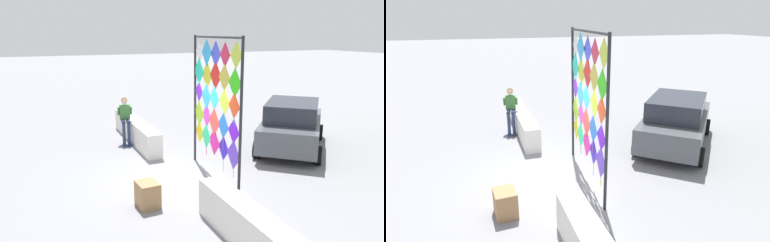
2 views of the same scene
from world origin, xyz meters
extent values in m
plane|color=gray|center=(0.00, 0.00, 0.00)|extent=(120.00, 120.00, 0.00)
cube|color=silver|center=(-4.14, -0.22, 0.39)|extent=(4.51, 0.49, 0.79)
cylinder|color=#232328|center=(-1.44, 0.92, 1.90)|extent=(0.07, 0.07, 3.80)
cylinder|color=#232328|center=(1.60, 0.70, 1.90)|extent=(0.07, 0.07, 3.80)
cylinder|color=#232328|center=(0.08, 0.81, 3.75)|extent=(3.05, 0.28, 0.06)
cube|color=yellow|center=(-1.09, 0.91, 0.98)|extent=(0.66, 0.06, 0.66)
cube|color=#26E988|center=(-0.51, 0.85, 1.00)|extent=(0.69, 0.06, 0.69)
cylinder|color=#E5167E|center=(-0.51, 0.86, 0.55)|extent=(0.02, 0.02, 0.21)
cube|color=#ED1797|center=(0.07, 0.81, 0.99)|extent=(0.74, 0.07, 0.74)
cube|color=#2B15D0|center=(0.65, 0.78, 0.98)|extent=(0.63, 0.06, 0.64)
cylinder|color=#CCE516|center=(0.65, 0.79, 0.51)|extent=(0.02, 0.02, 0.31)
cube|color=#542ED2|center=(1.28, 0.72, 0.99)|extent=(0.72, 0.06, 0.72)
cylinder|color=#B5E516|center=(1.28, 0.73, 0.53)|extent=(0.02, 0.02, 0.21)
cube|color=#95D81B|center=(-1.10, 0.90, 1.56)|extent=(0.75, 0.07, 0.76)
cube|color=#EF36D9|center=(-0.54, 0.87, 1.59)|extent=(0.65, 0.06, 0.65)
cube|color=#F9433C|center=(0.09, 0.79, 1.55)|extent=(0.74, 0.07, 0.74)
cube|color=blue|center=(0.67, 0.76, 1.58)|extent=(0.65, 0.06, 0.65)
cylinder|color=orange|center=(0.67, 0.77, 1.10)|extent=(0.02, 0.02, 0.30)
cube|color=#620AE7|center=(1.25, 0.72, 1.57)|extent=(0.60, 0.06, 0.61)
cube|color=#6619D6|center=(-1.11, 0.90, 2.19)|extent=(0.59, 0.06, 0.59)
cube|color=#28B1E4|center=(-0.50, 0.84, 2.14)|extent=(0.69, 0.06, 0.69)
cube|color=#2BD6F9|center=(0.07, 0.79, 2.19)|extent=(0.62, 0.06, 0.62)
cube|color=#C0EA2D|center=(0.70, 0.76, 2.19)|extent=(0.65, 0.06, 0.65)
cube|color=red|center=(1.28, 0.70, 2.19)|extent=(0.60, 0.06, 0.60)
cylinder|color=#16BBE5|center=(1.28, 0.71, 1.79)|extent=(0.02, 0.02, 0.20)
cube|color=#0EDDB5|center=(-1.11, 0.89, 2.77)|extent=(0.76, 0.07, 0.76)
cube|color=yellow|center=(-0.52, 0.86, 2.73)|extent=(0.75, 0.07, 0.75)
cylinder|color=#1A16E5|center=(-0.52, 0.87, 2.20)|extent=(0.02, 0.02, 0.31)
cube|color=red|center=(0.08, 0.82, 2.78)|extent=(0.74, 0.07, 0.74)
cylinder|color=#16DAE5|center=(0.08, 0.83, 2.22)|extent=(0.02, 0.02, 0.37)
cube|color=gold|center=(0.69, 0.75, 2.79)|extent=(0.66, 0.06, 0.67)
cube|color=#23D407|center=(1.28, 0.70, 2.73)|extent=(0.68, 0.06, 0.68)
cube|color=white|center=(-1.09, 0.91, 3.35)|extent=(0.65, 0.06, 0.65)
cube|color=#1DA2E8|center=(-0.51, 0.84, 3.33)|extent=(0.71, 0.06, 0.71)
cube|color=blue|center=(0.07, 0.82, 3.33)|extent=(0.66, 0.06, 0.66)
cylinder|color=yellow|center=(0.07, 0.83, 2.88)|extent=(0.02, 0.02, 0.23)
cube|color=red|center=(0.66, 0.77, 3.33)|extent=(0.60, 0.06, 0.60)
cube|color=#BCD433|center=(1.25, 0.74, 3.36)|extent=(0.63, 0.06, 0.63)
cylinder|color=navy|center=(-3.80, -0.74, 0.39)|extent=(0.11, 0.11, 0.79)
cylinder|color=navy|center=(-4.01, -0.70, 0.82)|extent=(0.45, 0.20, 0.13)
cube|color=navy|center=(-3.74, -0.75, 0.04)|extent=(0.25, 0.14, 0.09)
cylinder|color=navy|center=(-3.77, -0.57, 0.39)|extent=(0.11, 0.11, 0.79)
cylinder|color=navy|center=(-3.98, -0.54, 0.82)|extent=(0.45, 0.20, 0.13)
cube|color=navy|center=(-3.71, -0.58, 0.04)|extent=(0.25, 0.14, 0.09)
cube|color=#3D7538|center=(-4.21, -0.59, 1.11)|extent=(0.25, 0.38, 0.52)
sphere|color=#DBB293|center=(-4.21, -0.59, 1.51)|extent=(0.22, 0.22, 0.22)
sphere|color=brown|center=(-4.23, -0.58, 1.52)|extent=(0.22, 0.22, 0.22)
cylinder|color=#3D7538|center=(-4.23, -0.81, 1.16)|extent=(0.19, 0.11, 0.31)
cylinder|color=#3D7538|center=(-4.16, -0.37, 1.16)|extent=(0.19, 0.11, 0.31)
cube|color=#4C5156|center=(-1.25, 4.41, 0.66)|extent=(4.35, 4.20, 0.76)
cube|color=#282D38|center=(-1.14, 4.31, 1.34)|extent=(2.83, 2.78, 0.61)
cylinder|color=black|center=(-2.92, 4.72, 0.28)|extent=(0.57, 0.55, 0.56)
cylinder|color=black|center=(-1.70, 6.06, 0.28)|extent=(0.57, 0.55, 0.56)
cylinder|color=black|center=(-0.80, 2.77, 0.28)|extent=(0.57, 0.55, 0.56)
cylinder|color=black|center=(0.43, 4.11, 0.28)|extent=(0.57, 0.55, 0.56)
cube|color=#9E754C|center=(1.12, -1.39, 0.29)|extent=(0.59, 0.49, 0.58)
camera|label=1|loc=(8.85, -3.66, 3.86)|focal=35.56mm
camera|label=2|loc=(7.25, -1.78, 4.06)|focal=29.97mm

